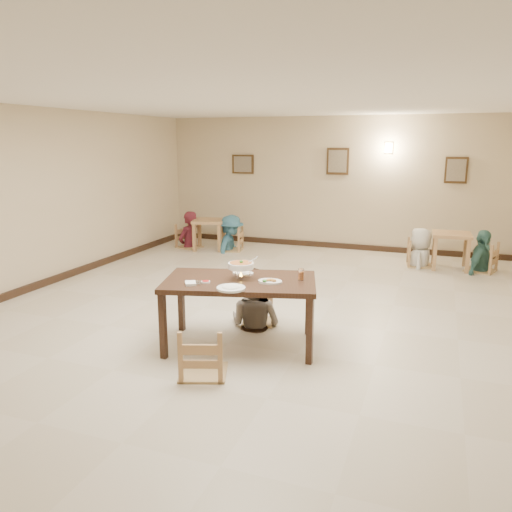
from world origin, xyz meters
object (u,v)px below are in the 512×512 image
at_px(bg_table_left, 209,225).
at_px(bg_chair_rr, 483,244).
at_px(main_diner, 255,268).
at_px(main_table, 240,286).
at_px(bg_chair_lr, 231,228).
at_px(bg_diner_d, 484,230).
at_px(chair_near, 202,328).
at_px(chair_far, 258,292).
at_px(bg_diner_b, 231,215).
at_px(bg_chair_rl, 421,241).
at_px(curry_warmer, 241,266).
at_px(bg_table_right, 451,240).
at_px(bg_diner_c, 422,228).
at_px(bg_chair_ll, 189,226).
at_px(drink_glass, 301,275).
at_px(bg_diner_a, 188,211).

relative_size(bg_table_left, bg_chair_rr, 0.80).
bearing_deg(main_diner, main_table, 108.81).
relative_size(bg_chair_lr, bg_diner_d, 0.65).
bearing_deg(chair_near, chair_far, -110.03).
distance_m(bg_table_left, bg_diner_b, 0.58).
distance_m(bg_table_left, bg_chair_rl, 4.64).
height_order(main_table, curry_warmer, curry_warmer).
bearing_deg(bg_table_right, curry_warmer, -116.44).
bearing_deg(chair_near, bg_diner_d, -137.59).
xyz_separation_m(chair_near, bg_table_right, (2.52, 5.79, 0.05)).
bearing_deg(main_table, bg_diner_c, 54.25).
bearing_deg(bg_chair_ll, bg_chair_rr, -71.64).
distance_m(bg_chair_lr, bg_diner_d, 5.24).
height_order(chair_near, drink_glass, chair_near).
xyz_separation_m(curry_warmer, bg_diner_b, (-2.24, 4.96, -0.18)).
relative_size(chair_near, bg_chair_rr, 0.98).
height_order(curry_warmer, bg_chair_lr, curry_warmer).
height_order(main_table, drink_glass, drink_glass).
distance_m(main_table, bg_chair_rr, 5.76).
height_order(drink_glass, bg_chair_rl, bg_chair_rl).
height_order(bg_table_right, bg_chair_rr, bg_chair_rr).
bearing_deg(bg_diner_d, bg_chair_lr, 112.40).
height_order(chair_far, bg_chair_rr, bg_chair_rr).
bearing_deg(chair_near, bg_table_left, -84.68).
relative_size(chair_near, bg_table_right, 1.43).
bearing_deg(bg_chair_ll, bg_diner_c, -71.48).
distance_m(bg_diner_a, bg_diner_b, 1.04).
height_order(bg_table_right, bg_chair_rl, bg_chair_rl).
bearing_deg(chair_near, bg_diner_b, -89.25).
xyz_separation_m(main_diner, curry_warmer, (0.06, -0.67, 0.20)).
relative_size(curry_warmer, bg_diner_b, 0.21).
xyz_separation_m(main_table, bg_diner_b, (-2.24, 5.00, 0.06)).
bearing_deg(bg_diner_b, main_diner, -156.06).
height_order(curry_warmer, bg_diner_b, bg_diner_b).
distance_m(curry_warmer, bg_chair_rl, 5.27).
height_order(main_diner, bg_diner_d, bg_diner_d).
relative_size(curry_warmer, bg_diner_a, 0.20).
bearing_deg(bg_chair_rl, bg_table_right, -97.11).
relative_size(main_table, bg_diner_c, 1.28).
bearing_deg(main_table, curry_warmer, 77.84).
height_order(main_table, bg_chair_rr, bg_chair_rr).
bearing_deg(chair_far, main_table, -98.85).
relative_size(chair_far, bg_diner_c, 0.57).
xyz_separation_m(curry_warmer, bg_chair_lr, (-2.24, 4.96, -0.47)).
distance_m(main_diner, bg_table_left, 5.02).
distance_m(chair_near, bg_diner_c, 6.11).
relative_size(main_table, bg_table_left, 2.33).
height_order(chair_near, bg_table_right, chair_near).
distance_m(main_table, bg_chair_ll, 5.94).
bearing_deg(main_table, bg_diner_b, 99.19).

